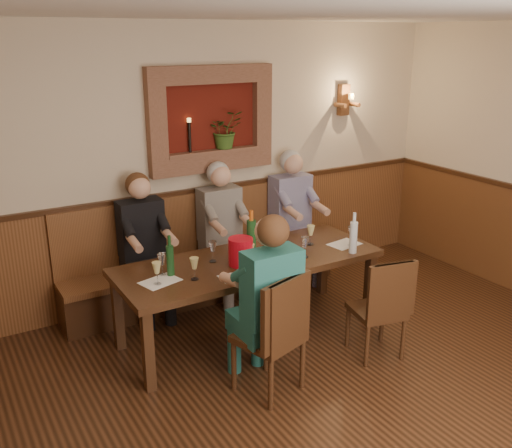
{
  "coord_description": "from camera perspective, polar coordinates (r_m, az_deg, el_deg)",
  "views": [
    {
      "loc": [
        -2.38,
        -2.26,
        2.66
      ],
      "look_at": [
        0.1,
        1.9,
        1.05
      ],
      "focal_mm": 40.0,
      "sensor_mm": 36.0,
      "label": 1
    }
  ],
  "objects": [
    {
      "name": "room_shell",
      "position": [
        3.37,
        15.33,
        4.51
      ],
      "size": [
        6.04,
        6.04,
        2.82
      ],
      "color": "beige",
      "rests_on": "ground"
    },
    {
      "name": "wainscoting",
      "position": [
        3.88,
        13.68,
        -14.48
      ],
      "size": [
        6.02,
        6.02,
        1.15
      ],
      "color": "#5B341A",
      "rests_on": "ground"
    },
    {
      "name": "wall_niche",
      "position": [
        5.89,
        -4.1,
        10.0
      ],
      "size": [
        1.36,
        0.3,
        1.06
      ],
      "color": "#53130B",
      "rests_on": "ground"
    },
    {
      "name": "wall_sconce",
      "position": [
        6.76,
        8.85,
        12.09
      ],
      "size": [
        0.25,
        0.2,
        0.35
      ],
      "color": "#5B341A",
      "rests_on": "ground"
    },
    {
      "name": "dining_table",
      "position": [
        5.14,
        -0.67,
        -4.3
      ],
      "size": [
        2.4,
        0.9,
        0.75
      ],
      "color": "#361B10",
      "rests_on": "ground"
    },
    {
      "name": "bench",
      "position": [
        6.05,
        -5.17,
        -4.36
      ],
      "size": [
        3.0,
        0.45,
        1.11
      ],
      "color": "#381E0F",
      "rests_on": "ground"
    },
    {
      "name": "chair_near_left",
      "position": [
        4.53,
        1.44,
        -13.13
      ],
      "size": [
        0.55,
        0.55,
        1.0
      ],
      "rotation": [
        0.0,
        0.0,
        0.3
      ],
      "color": "#361B10",
      "rests_on": "ground"
    },
    {
      "name": "chair_near_right",
      "position": [
        5.1,
        11.96,
        -10.01
      ],
      "size": [
        0.48,
        0.48,
        0.91
      ],
      "rotation": [
        0.0,
        0.0,
        -0.21
      ],
      "color": "#361B10",
      "rests_on": "ground"
    },
    {
      "name": "person_bench_left",
      "position": [
        5.62,
        -10.94,
        -3.51
      ],
      "size": [
        0.42,
        0.52,
        1.44
      ],
      "color": "black",
      "rests_on": "ground"
    },
    {
      "name": "person_bench_mid",
      "position": [
        5.94,
        -3.22,
        -1.94
      ],
      "size": [
        0.43,
        0.53,
        1.45
      ],
      "color": "#4F4A48",
      "rests_on": "ground"
    },
    {
      "name": "person_bench_right",
      "position": [
        6.36,
        3.86,
        -0.4
      ],
      "size": [
        0.44,
        0.54,
        1.48
      ],
      "color": "navy",
      "rests_on": "ground"
    },
    {
      "name": "person_chair_front",
      "position": [
        4.43,
        0.91,
        -9.3
      ],
      "size": [
        0.43,
        0.53,
        1.45
      ],
      "color": "#1B4C5F",
      "rests_on": "ground"
    },
    {
      "name": "spittoon_bucket",
      "position": [
        4.95,
        -1.54,
        -2.77
      ],
      "size": [
        0.24,
        0.24,
        0.24
      ],
      "primitive_type": "cylinder",
      "rotation": [
        0.0,
        0.0,
        0.11
      ],
      "color": "red",
      "rests_on": "dining_table"
    },
    {
      "name": "wine_bottle_green_a",
      "position": [
        5.06,
        -0.47,
        -1.47
      ],
      "size": [
        0.1,
        0.1,
        0.45
      ],
      "rotation": [
        0.0,
        0.0,
        -0.21
      ],
      "color": "#19471E",
      "rests_on": "dining_table"
    },
    {
      "name": "wine_bottle_green_b",
      "position": [
        4.78,
        -8.58,
        -3.53
      ],
      "size": [
        0.08,
        0.08,
        0.35
      ],
      "rotation": [
        0.0,
        0.0,
        -0.22
      ],
      "color": "#19471E",
      "rests_on": "dining_table"
    },
    {
      "name": "water_bottle",
      "position": [
        5.29,
        9.71,
        -1.24
      ],
      "size": [
        0.08,
        0.08,
        0.38
      ],
      "rotation": [
        0.0,
        0.0,
        -0.09
      ],
      "color": "silver",
      "rests_on": "dining_table"
    },
    {
      "name": "tasting_sheet_a",
      "position": [
        4.73,
        -9.56,
        -5.68
      ],
      "size": [
        0.35,
        0.29,
        0.0
      ],
      "primitive_type": "cube",
      "rotation": [
        0.0,
        0.0,
        0.26
      ],
      "color": "white",
      "rests_on": "dining_table"
    },
    {
      "name": "tasting_sheet_b",
      "position": [
        5.04,
        0.2,
        -3.84
      ],
      "size": [
        0.34,
        0.25,
        0.0
      ],
      "primitive_type": "cube",
      "rotation": [
        0.0,
        0.0,
        0.07
      ],
      "color": "white",
      "rests_on": "dining_table"
    },
    {
      "name": "tasting_sheet_c",
      "position": [
        5.54,
        8.83,
        -2.0
      ],
      "size": [
        0.32,
        0.25,
        0.0
      ],
      "primitive_type": "cube",
      "rotation": [
        0.0,
        0.0,
        0.15
      ],
      "color": "white",
      "rests_on": "dining_table"
    },
    {
      "name": "tasting_sheet_d",
      "position": [
        4.75,
        -2.18,
        -5.29
      ],
      "size": [
        0.26,
        0.19,
        0.0
      ],
      "primitive_type": "cube",
      "rotation": [
        0.0,
        0.0,
        -0.06
      ],
      "color": "white",
      "rests_on": "dining_table"
    },
    {
      "name": "wine_glass_0",
      "position": [
        5.04,
        -4.35,
        -2.76
      ],
      "size": [
        0.08,
        0.08,
        0.19
      ],
      "primitive_type": null,
      "color": "white",
      "rests_on": "dining_table"
    },
    {
      "name": "wine_glass_1",
      "position": [
        5.46,
        5.48,
        -1.11
      ],
      "size": [
        0.08,
        0.08,
        0.19
      ],
      "primitive_type": null,
      "color": "#D1C77D",
      "rests_on": "dining_table"
    },
    {
      "name": "wine_glass_2",
      "position": [
        5.47,
        9.52,
        -1.23
      ],
      "size": [
        0.08,
        0.08,
        0.19
      ],
      "primitive_type": null,
      "color": "white",
      "rests_on": "dining_table"
    },
    {
      "name": "wine_glass_3",
      "position": [
        4.96,
        -0.57,
        -3.06
      ],
      "size": [
        0.08,
        0.08,
        0.19
      ],
      "primitive_type": null,
      "color": "#D1C77D",
      "rests_on": "dining_table"
    },
    {
      "name": "wine_glass_4",
      "position": [
        4.81,
        -9.38,
        -4.02
      ],
      "size": [
        0.08,
        0.08,
        0.19
      ],
      "primitive_type": null,
      "color": "white",
      "rests_on": "dining_table"
    },
    {
      "name": "wine_glass_5",
      "position": [
        4.64,
        -9.87,
        -4.88
      ],
      "size": [
        0.08,
        0.08,
        0.19
      ],
      "primitive_type": null,
      "color": "#D1C77D",
      "rests_on": "dining_table"
    },
    {
      "name": "wine_glass_6",
      "position": [
        5.15,
        4.9,
        -2.32
      ],
      "size": [
        0.08,
        0.08,
        0.19
      ],
      "primitive_type": null,
      "color": "white",
      "rests_on": "dining_table"
    },
    {
      "name": "wine_glass_7",
      "position": [
        4.69,
        -6.18,
        -4.47
      ],
      "size": [
        0.08,
        0.08,
        0.19
      ],
      "primitive_type": null,
      "color": "#D1C77D",
      "rests_on": "dining_table"
    },
    {
      "name": "wine_glass_8",
      "position": [
        4.79,
        -0.45,
        -3.85
      ],
      "size": [
        0.08,
        0.08,
        0.19
      ],
      "primitive_type": null,
      "color": "#D1C77D",
      "rests_on": "dining_table"
    }
  ]
}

